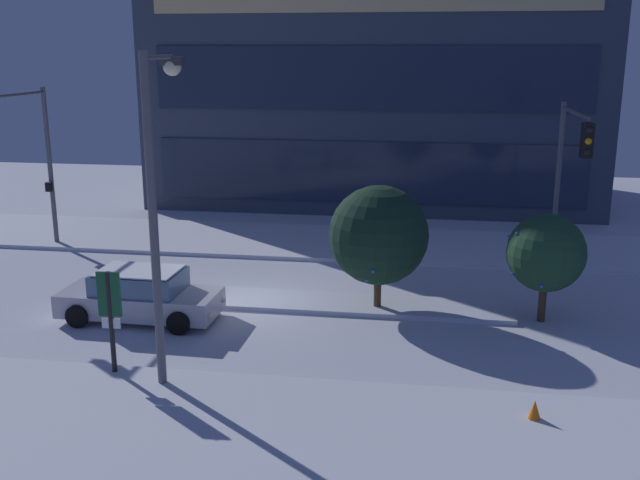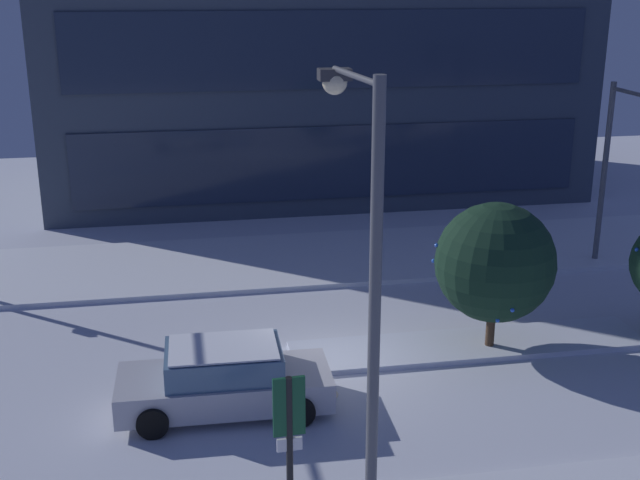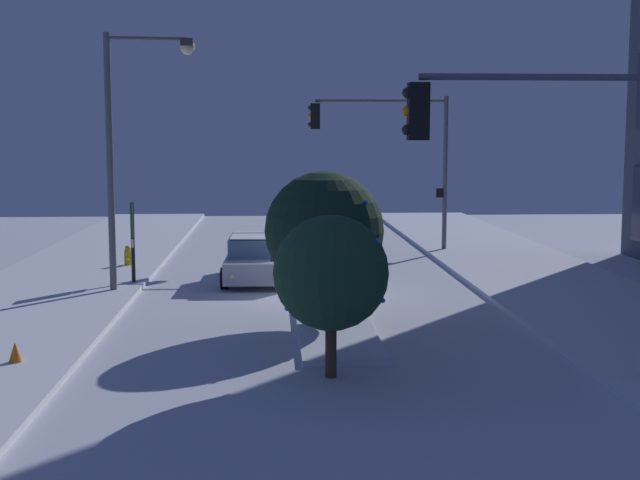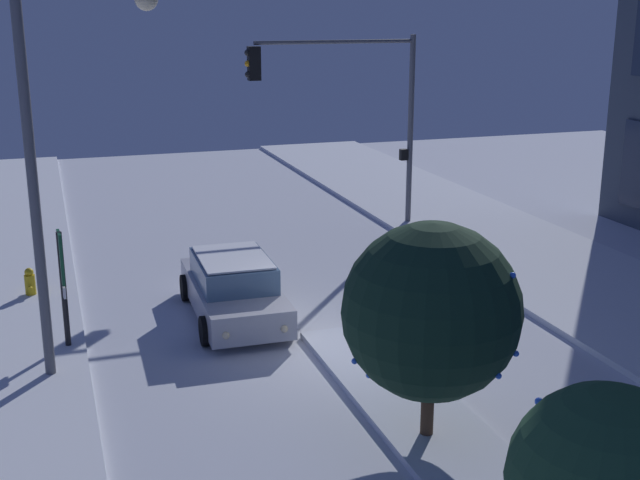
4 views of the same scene
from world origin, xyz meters
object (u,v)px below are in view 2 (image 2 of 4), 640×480
(car_near, at_px, (224,380))
(parking_info_sign, at_px, (289,429))
(street_lamp_arched, at_px, (362,235))
(decorated_tree_left_of_median, at_px, (495,262))

(car_near, height_order, parking_info_sign, parking_info_sign)
(street_lamp_arched, height_order, decorated_tree_left_of_median, street_lamp_arched)
(street_lamp_arched, bearing_deg, decorated_tree_left_of_median, -46.37)
(parking_info_sign, bearing_deg, decorated_tree_left_of_median, -49.78)
(street_lamp_arched, xyz_separation_m, parking_info_sign, (-1.27, -0.31, -3.27))
(street_lamp_arched, xyz_separation_m, decorated_tree_left_of_median, (4.57, 5.27, -2.61))
(street_lamp_arched, relative_size, parking_info_sign, 2.89)
(parking_info_sign, height_order, decorated_tree_left_of_median, decorated_tree_left_of_median)
(street_lamp_arched, relative_size, decorated_tree_left_of_median, 2.00)
(street_lamp_arched, distance_m, decorated_tree_left_of_median, 7.45)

